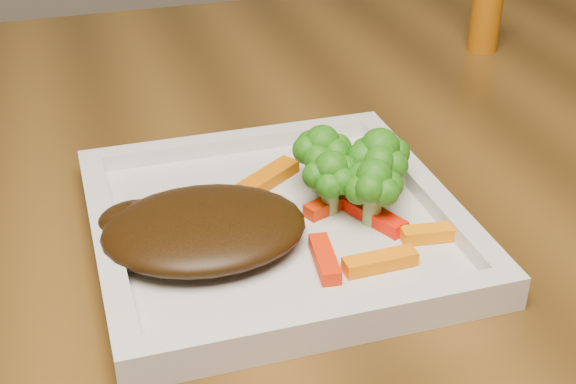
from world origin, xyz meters
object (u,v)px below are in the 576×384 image
object	(u,v)px
plate	(275,229)
steak	(204,228)
spice_shaker	(486,12)
dining_table	(505,384)

from	to	relation	value
plate	steak	world-z (taller)	steak
steak	spice_shaker	bearing A→B (deg)	38.81
steak	spice_shaker	world-z (taller)	spice_shaker
dining_table	spice_shaker	world-z (taller)	spice_shaker
steak	spice_shaker	size ratio (longest dim) A/B	1.60
dining_table	steak	xyz separation A→B (m)	(-0.39, -0.15, 0.40)
dining_table	steak	world-z (taller)	steak
dining_table	spice_shaker	bearing A→B (deg)	85.57
plate	spice_shaker	world-z (taller)	spice_shaker
spice_shaker	dining_table	bearing A→B (deg)	-94.43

